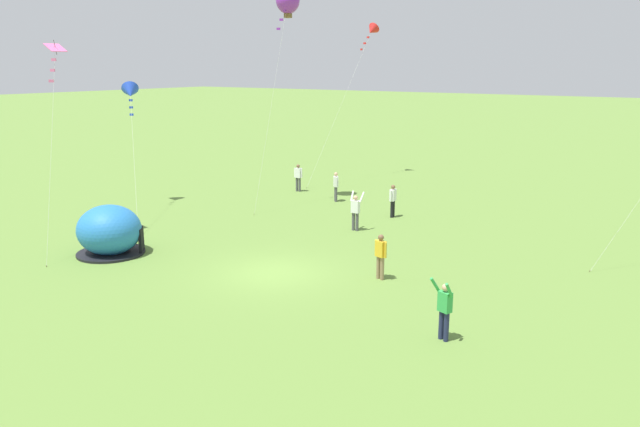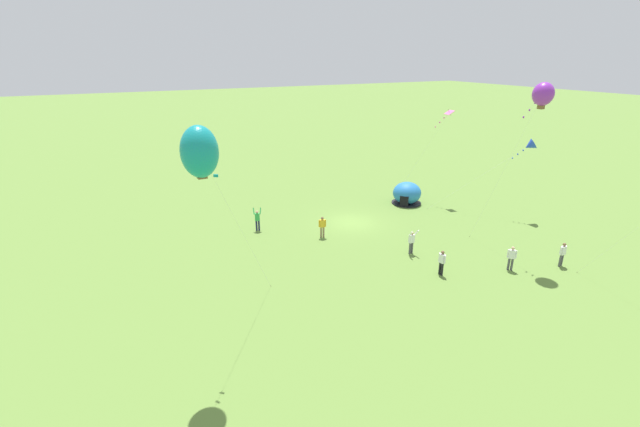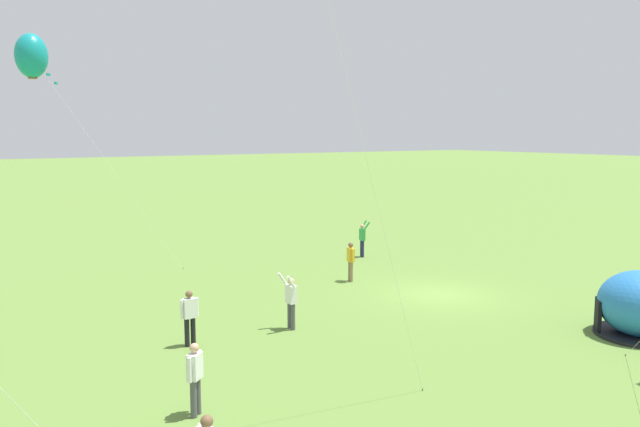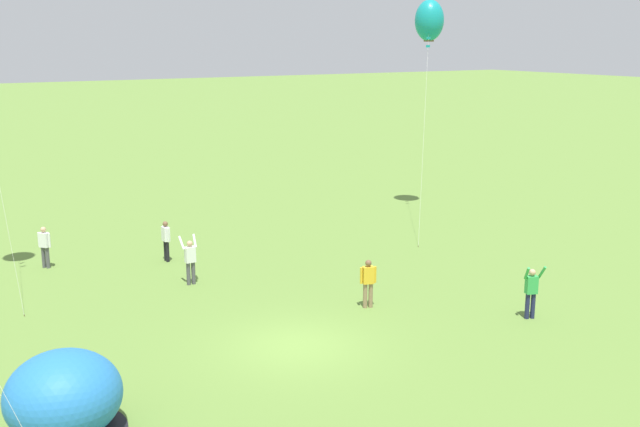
% 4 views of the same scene
% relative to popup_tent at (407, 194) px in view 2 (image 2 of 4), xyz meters
% --- Properties ---
extents(ground_plane, '(300.00, 300.00, 0.00)m').
position_rel_popup_tent_xyz_m(ground_plane, '(7.22, 1.88, -1.00)').
color(ground_plane, olive).
extents(popup_tent, '(2.81, 2.81, 2.10)m').
position_rel_popup_tent_xyz_m(popup_tent, '(0.00, 0.00, 0.00)').
color(popup_tent, '#2672BF').
rests_on(popup_tent, ground).
extents(person_center_field, '(0.43, 0.47, 1.72)m').
position_rel_popup_tent_xyz_m(person_center_field, '(2.29, 14.05, -0.03)').
color(person_center_field, '#4C4C51').
rests_on(person_center_field, ground).
extents(person_flying_kite, '(0.71, 0.60, 1.89)m').
position_rel_popup_tent_xyz_m(person_flying_kite, '(15.01, -0.10, 0.00)').
color(person_flying_kite, '#1E2347').
rests_on(person_flying_kite, ground).
extents(person_strolling, '(0.26, 0.59, 1.72)m').
position_rel_popup_tent_xyz_m(person_strolling, '(6.84, 12.44, -0.03)').
color(person_strolling, black).
rests_on(person_strolling, ground).
extents(person_near_tent, '(0.57, 0.34, 1.72)m').
position_rel_popup_tent_xyz_m(person_near_tent, '(10.96, 3.54, -0.03)').
color(person_near_tent, '#8C7251').
rests_on(person_near_tent, ground).
extents(person_with_toddler, '(0.59, 0.27, 1.72)m').
position_rel_popup_tent_xyz_m(person_with_toddler, '(-1.25, 15.22, -0.03)').
color(person_with_toddler, '#4C4C51').
rests_on(person_with_toddler, ground).
extents(person_far_back, '(0.68, 0.48, 1.89)m').
position_rel_popup_tent_xyz_m(person_far_back, '(6.60, 9.05, 0.00)').
color(person_far_back, '#4C4C51').
rests_on(person_far_back, ground).
extents(kite_pink, '(3.33, 3.69, 8.82)m').
position_rel_popup_tent_xyz_m(kite_pink, '(-3.46, 0.51, 7.12)').
color(kite_pink, silver).
rests_on(kite_pink, ground).
extents(kite_purple, '(1.30, 4.53, 11.92)m').
position_rel_popup_tent_xyz_m(kite_purple, '(0.04, 12.61, 10.19)').
color(kite_purple, silver).
rests_on(kite_purple, ground).
extents(kite_teal, '(5.35, 6.20, 11.05)m').
position_rel_popup_tent_xyz_m(kite_teal, '(21.87, 14.22, 9.00)').
color(kite_teal, silver).
rests_on(kite_teal, ground).
extents(kite_blue, '(6.76, 5.79, 6.90)m').
position_rel_popup_tent_xyz_m(kite_blue, '(-6.81, 7.18, 5.30)').
color(kite_blue, silver).
rests_on(kite_blue, ground).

